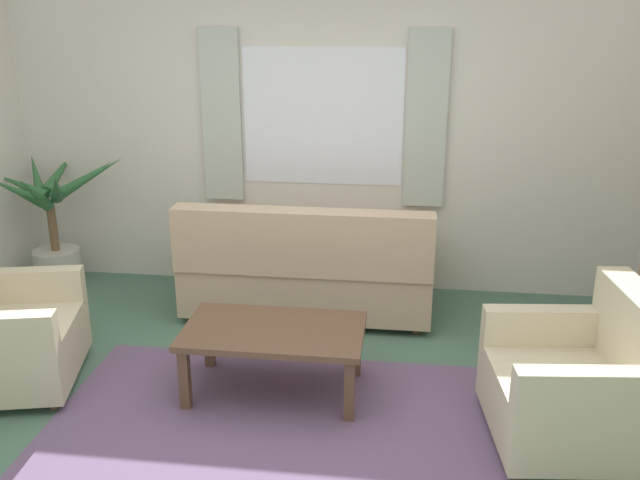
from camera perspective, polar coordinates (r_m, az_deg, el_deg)
name	(u,v)px	position (r m, az deg, el deg)	size (l,w,h in m)	color
ground_plane	(275,427)	(4.11, -3.73, -15.21)	(6.24, 6.24, 0.00)	#476B56
wall_back	(324,134)	(5.73, 0.30, 8.75)	(5.32, 0.12, 2.60)	silver
window_with_curtains	(322,118)	(5.63, 0.20, 10.11)	(1.98, 0.07, 1.40)	white
area_rug	(275,426)	(4.11, -3.74, -15.14)	(2.62, 1.67, 0.01)	#604C6B
couch	(307,270)	(5.31, -1.06, -2.51)	(1.90, 0.82, 0.92)	tan
armchair_right	(580,384)	(4.06, 20.76, -11.11)	(0.91, 0.92, 0.88)	#BCB293
coffee_table	(274,337)	(4.25, -3.86, -8.00)	(1.10, 0.64, 0.44)	brown
potted_plant	(56,229)	(6.15, -21.07, 0.86)	(1.16, 1.18, 1.19)	#B7B2A8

